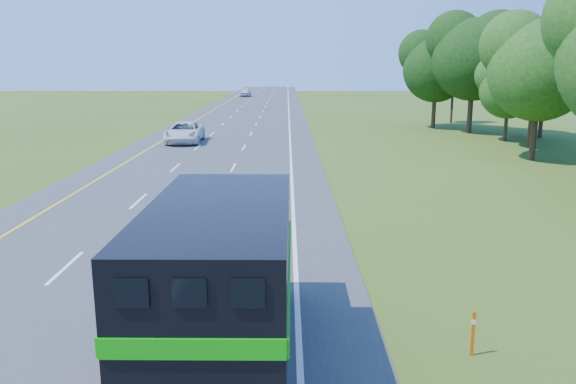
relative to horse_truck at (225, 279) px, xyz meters
name	(u,v)px	position (x,y,z in m)	size (l,w,h in m)	color
road	(225,143)	(-3.94, 36.06, -2.02)	(15.00, 260.00, 0.04)	#38383A
lane_markings	(225,142)	(-3.94, 36.06, -1.99)	(11.15, 260.00, 0.01)	yellow
horse_truck	(225,279)	(0.00, 0.00, 0.00)	(2.77, 8.47, 3.74)	black
white_suv	(185,132)	(-7.28, 36.04, -1.15)	(2.82, 6.11, 1.70)	silver
far_car	(245,92)	(-7.44, 107.93, -1.11)	(2.10, 5.22, 1.78)	silver
delineator	(473,332)	(5.40, 0.57, -1.48)	(0.09, 0.05, 1.04)	#E0580B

